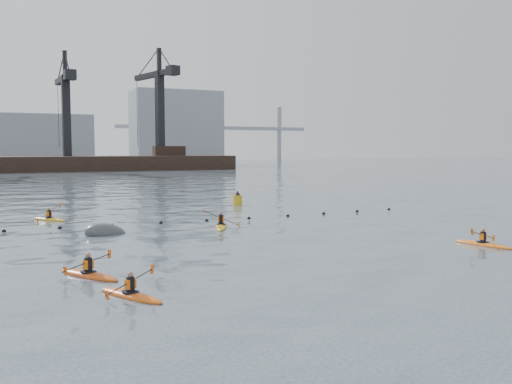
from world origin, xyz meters
The scene contains 11 objects.
ground centered at (0.00, 0.00, 0.00)m, with size 400.00×400.00×0.00m, color #36474F.
float_line centered at (-0.50, 22.53, 0.03)m, with size 33.24×0.73×0.24m.
barge_pier centered at (-0.22, 110.00, 1.89)m, with size 72.00×19.30×29.50m.
skyline centered at (2.23, 150.27, 9.25)m, with size 141.00×28.00×22.00m.
kayaker_0 centered at (-7.08, 6.10, 0.09)m, with size 1.91×2.83×1.00m.
kayaker_2 centered at (-7.96, 9.52, 0.10)m, with size 2.21×3.00×1.01m.
kayaker_3 centered at (0.90, 19.31, 0.10)m, with size 2.20×3.34×1.29m.
kayaker_4 centered at (10.47, 8.36, 0.09)m, with size 2.02×3.05×1.03m.
kayaker_5 centered at (-8.35, 27.04, 0.09)m, with size 2.25×2.71×1.18m.
mooring_buoy centered at (-5.82, 19.51, 0.00)m, with size 2.38×1.40×1.19m, color #3C3F41.
nav_buoy centered at (6.65, 30.79, 0.42)m, with size 0.77×0.77×1.39m.
Camera 1 is at (-10.34, -11.00, 4.72)m, focal length 38.00 mm.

